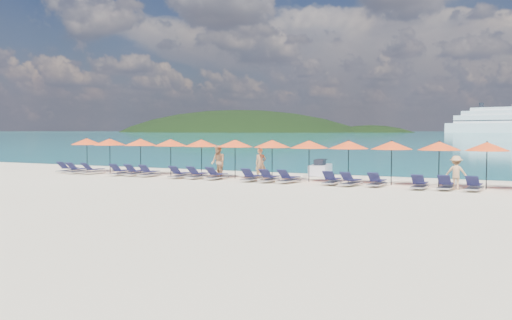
% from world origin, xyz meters
% --- Properties ---
extents(ground, '(1400.00, 1400.00, 0.00)m').
position_xyz_m(ground, '(0.00, 0.00, 0.00)').
color(ground, beige).
extents(headland_main, '(374.00, 242.00, 126.50)m').
position_xyz_m(headland_main, '(-300.00, 540.00, -38.00)').
color(headland_main, black).
rests_on(headland_main, ground).
extents(headland_small, '(162.00, 126.00, 85.50)m').
position_xyz_m(headland_small, '(-150.00, 560.00, -35.00)').
color(headland_small, black).
rests_on(headland_small, ground).
extents(cruise_ship, '(120.32, 60.48, 33.75)m').
position_xyz_m(cruise_ship, '(-13.97, 541.76, 8.78)').
color(cruise_ship, white).
rests_on(cruise_ship, ground).
extents(jetski, '(1.49, 2.86, 0.97)m').
position_xyz_m(jetski, '(1.35, 9.08, 0.40)').
color(jetski, silver).
rests_on(jetski, ground).
extents(beachgoer_a, '(0.75, 0.74, 1.75)m').
position_xyz_m(beachgoer_a, '(-0.80, 5.16, 0.87)').
color(beachgoer_a, tan).
rests_on(beachgoer_a, ground).
extents(beachgoer_b, '(1.07, 0.95, 1.90)m').
position_xyz_m(beachgoer_b, '(-3.13, 4.33, 0.95)').
color(beachgoer_b, tan).
rests_on(beachgoer_b, ground).
extents(beachgoer_c, '(1.07, 0.58, 1.59)m').
position_xyz_m(beachgoer_c, '(9.94, 4.11, 0.79)').
color(beachgoer_c, tan).
rests_on(beachgoer_c, ground).
extents(umbrella_0, '(2.10, 2.10, 2.28)m').
position_xyz_m(umbrella_0, '(-13.59, 4.87, 2.02)').
color(umbrella_0, black).
rests_on(umbrella_0, ground).
extents(umbrella_1, '(2.10, 2.10, 2.28)m').
position_xyz_m(umbrella_1, '(-11.38, 4.60, 2.02)').
color(umbrella_1, black).
rests_on(umbrella_1, ground).
extents(umbrella_2, '(2.10, 2.10, 2.28)m').
position_xyz_m(umbrella_2, '(-9.04, 4.78, 2.02)').
color(umbrella_2, black).
rests_on(umbrella_2, ground).
extents(umbrella_3, '(2.10, 2.10, 2.28)m').
position_xyz_m(umbrella_3, '(-6.68, 4.68, 2.02)').
color(umbrella_3, black).
rests_on(umbrella_3, ground).
extents(umbrella_4, '(2.10, 2.10, 2.28)m').
position_xyz_m(umbrella_4, '(-4.45, 4.66, 2.02)').
color(umbrella_4, black).
rests_on(umbrella_4, ground).
extents(umbrella_5, '(2.10, 2.10, 2.28)m').
position_xyz_m(umbrella_5, '(-2.22, 4.71, 2.02)').
color(umbrella_5, black).
rests_on(umbrella_5, ground).
extents(umbrella_6, '(2.10, 2.10, 2.28)m').
position_xyz_m(umbrella_6, '(0.05, 4.87, 2.02)').
color(umbrella_6, black).
rests_on(umbrella_6, ground).
extents(umbrella_7, '(2.10, 2.10, 2.28)m').
position_xyz_m(umbrella_7, '(2.36, 4.62, 2.02)').
color(umbrella_7, black).
rests_on(umbrella_7, ground).
extents(umbrella_8, '(2.10, 2.10, 2.28)m').
position_xyz_m(umbrella_8, '(4.50, 4.77, 2.02)').
color(umbrella_8, black).
rests_on(umbrella_8, ground).
extents(umbrella_9, '(2.10, 2.10, 2.28)m').
position_xyz_m(umbrella_9, '(6.73, 4.84, 2.02)').
color(umbrella_9, black).
rests_on(umbrella_9, ground).
extents(umbrella_10, '(2.10, 2.10, 2.28)m').
position_xyz_m(umbrella_10, '(9.04, 4.82, 2.02)').
color(umbrella_10, black).
rests_on(umbrella_10, ground).
extents(umbrella_11, '(2.10, 2.10, 2.28)m').
position_xyz_m(umbrella_11, '(11.19, 4.84, 2.02)').
color(umbrella_11, black).
rests_on(umbrella_11, ground).
extents(lounger_0, '(0.79, 1.75, 0.66)m').
position_xyz_m(lounger_0, '(-14.13, 3.67, 0.24)').
color(lounger_0, silver).
rests_on(lounger_0, ground).
extents(lounger_1, '(0.75, 1.74, 0.66)m').
position_xyz_m(lounger_1, '(-12.97, 3.31, 0.24)').
color(lounger_1, silver).
rests_on(lounger_1, ground).
extents(lounger_2, '(0.72, 1.73, 0.66)m').
position_xyz_m(lounger_2, '(-11.81, 3.47, 0.24)').
color(lounger_2, silver).
rests_on(lounger_2, ground).
extents(lounger_3, '(0.79, 1.76, 0.66)m').
position_xyz_m(lounger_3, '(-9.53, 3.39, 0.24)').
color(lounger_3, silver).
rests_on(lounger_3, ground).
extents(lounger_4, '(0.78, 1.75, 0.66)m').
position_xyz_m(lounger_4, '(-8.51, 3.52, 0.24)').
color(lounger_4, silver).
rests_on(lounger_4, ground).
extents(lounger_5, '(0.77, 1.75, 0.66)m').
position_xyz_m(lounger_5, '(-7.38, 3.46, 0.24)').
color(lounger_5, silver).
rests_on(lounger_5, ground).
extents(lounger_6, '(0.65, 1.71, 0.66)m').
position_xyz_m(lounger_6, '(-5.09, 3.34, 0.24)').
color(lounger_6, silver).
rests_on(lounger_6, ground).
extents(lounger_7, '(0.65, 1.71, 0.66)m').
position_xyz_m(lounger_7, '(-4.00, 3.52, 0.24)').
color(lounger_7, silver).
rests_on(lounger_7, ground).
extents(lounger_8, '(0.65, 1.71, 0.66)m').
position_xyz_m(lounger_8, '(-2.76, 3.54, 0.24)').
color(lounger_8, silver).
rests_on(lounger_8, ground).
extents(lounger_9, '(0.67, 1.72, 0.66)m').
position_xyz_m(lounger_9, '(-0.48, 3.41, 0.24)').
color(lounger_9, silver).
rests_on(lounger_9, ground).
extents(lounger_10, '(0.69, 1.72, 0.66)m').
position_xyz_m(lounger_10, '(0.59, 3.39, 0.24)').
color(lounger_10, silver).
rests_on(lounger_10, ground).
extents(lounger_11, '(0.76, 1.75, 0.66)m').
position_xyz_m(lounger_11, '(1.69, 3.45, 0.24)').
color(lounger_11, silver).
rests_on(lounger_11, ground).
extents(lounger_12, '(0.70, 1.73, 0.66)m').
position_xyz_m(lounger_12, '(4.03, 3.57, 0.24)').
color(lounger_12, silver).
rests_on(lounger_12, ground).
extents(lounger_13, '(0.78, 1.75, 0.66)m').
position_xyz_m(lounger_13, '(5.07, 3.40, 0.24)').
color(lounger_13, silver).
rests_on(lounger_13, ground).
extents(lounger_14, '(0.63, 1.70, 0.66)m').
position_xyz_m(lounger_14, '(6.30, 3.70, 0.24)').
color(lounger_14, silver).
rests_on(lounger_14, ground).
extents(lounger_15, '(0.65, 1.71, 0.66)m').
position_xyz_m(lounger_15, '(8.42, 3.37, 0.24)').
color(lounger_15, silver).
rests_on(lounger_15, ground).
extents(lounger_16, '(0.66, 1.71, 0.66)m').
position_xyz_m(lounger_16, '(9.58, 3.59, 0.24)').
color(lounger_16, silver).
rests_on(lounger_16, ground).
extents(lounger_17, '(0.68, 1.72, 0.66)m').
position_xyz_m(lounger_17, '(10.78, 3.68, 0.24)').
color(lounger_17, silver).
rests_on(lounger_17, ground).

